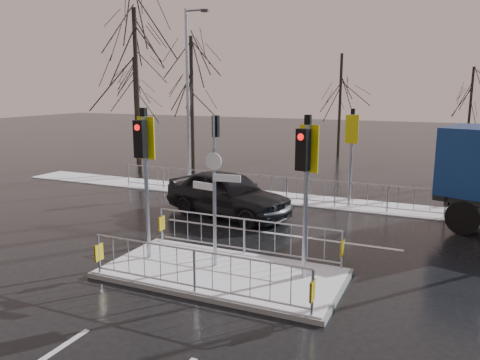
% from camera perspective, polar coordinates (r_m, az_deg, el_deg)
% --- Properties ---
extents(ground, '(120.00, 120.00, 0.00)m').
position_cam_1_polar(ground, '(12.02, -2.19, -11.56)').
color(ground, black).
rests_on(ground, ground).
extents(snow_verge, '(30.00, 2.00, 0.04)m').
position_cam_1_polar(snow_verge, '(19.72, 9.00, -2.54)').
color(snow_verge, white).
rests_on(snow_verge, ground).
extents(lane_markings, '(8.00, 11.38, 0.01)m').
position_cam_1_polar(lane_markings, '(11.75, -2.93, -12.11)').
color(lane_markings, silver).
rests_on(lane_markings, ground).
extents(traffic_island, '(6.00, 3.04, 4.15)m').
position_cam_1_polar(traffic_island, '(11.89, -2.23, -9.80)').
color(traffic_island, slate).
rests_on(traffic_island, ground).
extents(far_kerb_fixtures, '(18.00, 0.65, 3.83)m').
position_cam_1_polar(far_kerb_fixtures, '(18.95, 9.54, -0.02)').
color(far_kerb_fixtures, '#9A9FA8').
rests_on(far_kerb_fixtures, ground).
extents(car_far_lane, '(5.28, 3.16, 1.68)m').
position_cam_1_polar(car_far_lane, '(17.14, -1.50, -1.66)').
color(car_far_lane, black).
rests_on(car_far_lane, ground).
extents(tree_near_a, '(4.75, 4.75, 8.97)m').
position_cam_1_polar(tree_near_a, '(26.05, -12.59, 14.13)').
color(tree_near_a, black).
rests_on(tree_near_a, ground).
extents(tree_near_b, '(4.00, 4.00, 7.55)m').
position_cam_1_polar(tree_near_b, '(25.90, -5.93, 12.21)').
color(tree_near_b, black).
rests_on(tree_near_b, ground).
extents(tree_near_c, '(3.50, 3.50, 6.61)m').
position_cam_1_polar(tree_near_c, '(29.21, -12.69, 10.61)').
color(tree_near_c, black).
rests_on(tree_near_c, ground).
extents(tree_far_a, '(3.75, 3.75, 7.08)m').
position_cam_1_polar(tree_far_a, '(32.67, 12.17, 11.23)').
color(tree_far_a, black).
rests_on(tree_far_a, ground).
extents(tree_far_b, '(3.25, 3.25, 6.14)m').
position_cam_1_polar(tree_far_b, '(33.94, 26.36, 9.24)').
color(tree_far_b, black).
rests_on(tree_far_b, ground).
extents(street_lamp_left, '(1.25, 0.18, 8.20)m').
position_cam_1_polar(street_lamp_left, '(22.51, -6.26, 10.71)').
color(street_lamp_left, '#9A9FA8').
rests_on(street_lamp_left, ground).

